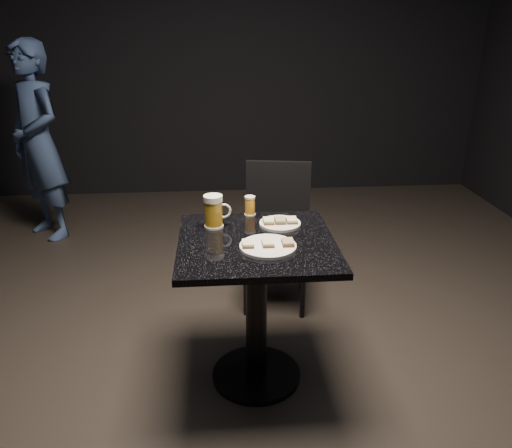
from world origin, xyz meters
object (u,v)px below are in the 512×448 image
object	(u,v)px
table	(256,288)
chair	(277,225)
plate_large	(268,246)
patron	(38,143)
plate_small	(280,224)
beer_mug	(214,211)
beer_tumbler	(250,206)

from	to	relation	value
table	chair	bearing A→B (deg)	76.27
plate_large	chair	world-z (taller)	chair
patron	chair	xyz separation A→B (m)	(1.75, -1.17, -0.28)
plate_small	beer_mug	bearing A→B (deg)	179.68
plate_small	patron	bearing A→B (deg)	133.39
plate_large	patron	world-z (taller)	patron
beer_mug	chair	size ratio (longest dim) A/B	0.18
patron	beer_mug	size ratio (longest dim) A/B	9.82
plate_small	beer_mug	xyz separation A→B (m)	(-0.31, 0.00, 0.07)
patron	table	bearing A→B (deg)	-8.22
table	patron	bearing A→B (deg)	128.59
patron	chair	bearing A→B (deg)	9.46
patron	beer_mug	distance (m)	2.25
plate_large	beer_tumbler	bearing A→B (deg)	96.92
patron	chair	size ratio (longest dim) A/B	1.79
table	beer_tumbler	bearing A→B (deg)	91.12
plate_large	beer_mug	distance (m)	0.35
patron	table	xyz separation A→B (m)	(1.56, -1.95, -0.27)
patron	beer_tumbler	size ratio (longest dim) A/B	15.83
plate_large	beer_tumbler	world-z (taller)	beer_tumbler
beer_mug	beer_tumbler	xyz separation A→B (m)	(0.18, 0.15, -0.03)
plate_small	beer_tumbler	size ratio (longest dim) A/B	2.03
plate_large	beer_mug	world-z (taller)	beer_mug
plate_small	chair	bearing A→B (deg)	84.11
patron	beer_tumbler	distance (m)	2.25
beer_tumbler	plate_large	bearing A→B (deg)	-83.08
plate_large	plate_small	size ratio (longest dim) A/B	1.24
patron	beer_mug	bearing A→B (deg)	-9.22
beer_mug	patron	bearing A→B (deg)	127.59
plate_small	patron	distance (m)	2.45
chair	patron	bearing A→B (deg)	146.27
beer_tumbler	chair	distance (m)	0.59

